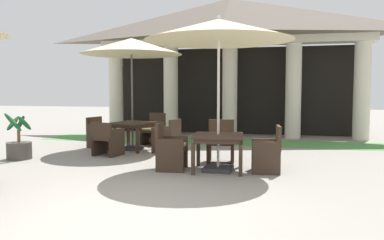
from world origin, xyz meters
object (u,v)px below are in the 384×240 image
patio_chair_near_foreground_west (101,132)px  patio_chair_near_foreground_east (168,137)px  patio_chair_near_foreground_south (107,139)px  patio_table_mid_left (218,139)px  patio_chair_near_foreground_north (154,131)px  terracotta_urn (155,140)px  patio_umbrella_near_foreground (132,47)px  patio_chair_mid_left_west (170,148)px  patio_chair_mid_left_north (221,143)px  potted_palm_left_edge (19,147)px  patio_table_near_foreground (132,126)px  patio_chair_mid_left_east (268,151)px  patio_umbrella_mid_left (219,31)px

patio_chair_near_foreground_west → patio_chair_near_foreground_east: size_ratio=0.98×
patio_chair_near_foreground_south → patio_table_mid_left: (2.91, -1.13, 0.22)m
patio_chair_near_foreground_north → terracotta_urn: (0.03, -0.00, -0.26)m
patio_umbrella_near_foreground → patio_chair_mid_left_west: size_ratio=3.21×
patio_chair_near_foreground_west → patio_chair_mid_left_north: bearing=80.2°
patio_table_mid_left → potted_palm_left_edge: size_ratio=0.96×
patio_chair_near_foreground_south → patio_table_near_foreground: bearing=90.0°
patio_chair_near_foreground_west → patio_chair_mid_left_west: (2.78, -2.50, 0.01)m
patio_table_near_foreground → patio_table_mid_left: (2.69, -2.17, -0.02)m
patio_chair_mid_left_east → potted_palm_left_edge: potted_palm_left_edge is taller
patio_chair_mid_left_west → patio_chair_mid_left_north: (0.84, 1.05, -0.00)m
patio_chair_mid_left_east → terracotta_urn: bearing=40.9°
patio_chair_near_foreground_south → terracotta_urn: size_ratio=2.23×
patio_chair_near_foreground_south → patio_chair_mid_left_west: patio_chair_mid_left_west is taller
patio_chair_near_foreground_north → potted_palm_left_edge: (-2.19, -3.00, -0.13)m
patio_chair_near_foreground_south → patio_umbrella_mid_left: size_ratio=0.27×
patio_umbrella_near_foreground → patio_chair_mid_left_east: 4.76m
patio_chair_near_foreground_west → patio_chair_near_foreground_south: bearing=45.0°
terracotta_urn → patio_chair_near_foreground_south: bearing=-102.7°
patio_chair_near_foreground_south → patio_chair_mid_left_north: bearing=8.2°
patio_table_near_foreground → patio_chair_near_foreground_south: patio_chair_near_foreground_south is taller
patio_chair_mid_left_north → potted_palm_left_edge: (-4.55, -0.73, -0.14)m
patio_chair_mid_left_west → terracotta_urn: (-1.49, 3.32, -0.28)m
patio_chair_near_foreground_west → patio_chair_mid_left_east: (4.67, -2.28, -0.01)m
patio_table_near_foreground → patio_chair_near_foreground_east: 1.09m
patio_umbrella_near_foreground → patio_table_mid_left: size_ratio=2.85×
patio_chair_mid_left_west → patio_chair_mid_left_east: bearing=90.0°
terracotta_urn → patio_table_near_foreground: bearing=-103.4°
patio_umbrella_near_foreground → patio_chair_near_foreground_west: patio_umbrella_near_foreground is taller
patio_chair_near_foreground_west → patio_table_mid_left: 4.43m
potted_palm_left_edge → terracotta_urn: bearing=53.5°
patio_umbrella_near_foreground → patio_chair_mid_left_north: size_ratio=3.23×
patio_chair_near_foreground_south → terracotta_urn: 2.15m
patio_umbrella_near_foreground → patio_chair_mid_left_west: bearing=-52.6°
patio_chair_mid_left_west → potted_palm_left_edge: 3.73m
patio_umbrella_near_foreground → potted_palm_left_edge: patio_umbrella_near_foreground is taller
patio_umbrella_near_foreground → patio_umbrella_mid_left: 3.45m
patio_chair_near_foreground_east → patio_chair_mid_left_north: (1.54, -1.00, 0.03)m
potted_palm_left_edge → patio_chair_mid_left_north: bearing=9.1°
patio_chair_near_foreground_west → patio_umbrella_mid_left: 4.98m
patio_chair_mid_left_east → patio_chair_mid_left_north: bearing=45.0°
potted_palm_left_edge → patio_umbrella_near_foreground: bearing=44.7°
patio_umbrella_mid_left → potted_palm_left_edge: bearing=177.4°
patio_umbrella_near_foreground → patio_chair_near_foreground_south: size_ratio=3.65×
patio_chair_mid_left_east → patio_chair_near_foreground_south: bearing=68.6°
patio_umbrella_near_foreground → patio_chair_near_foreground_east: 2.54m
patio_chair_near_foreground_north → patio_table_mid_left: (2.46, -3.21, 0.21)m
patio_table_mid_left → terracotta_urn: (-2.44, 3.21, -0.47)m
patio_chair_mid_left_east → patio_umbrella_mid_left: bearing=90.0°
patio_umbrella_near_foreground → patio_table_mid_left: 4.03m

